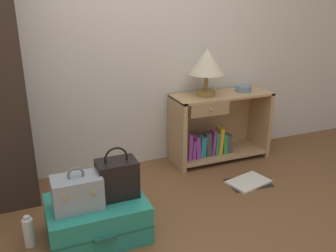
# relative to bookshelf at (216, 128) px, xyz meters

# --- Properties ---
(back_wall) EXTENTS (6.40, 0.10, 2.60)m
(back_wall) POSITION_rel_bookshelf_xyz_m (-0.86, 0.25, 0.98)
(back_wall) COLOR silver
(back_wall) RESTS_ON ground_plane
(bookshelf) EXTENTS (0.96, 0.38, 0.67)m
(bookshelf) POSITION_rel_bookshelf_xyz_m (0.00, 0.00, 0.00)
(bookshelf) COLOR tan
(bookshelf) RESTS_ON ground_plane
(table_lamp) EXTENTS (0.32, 0.32, 0.44)m
(table_lamp) POSITION_rel_bookshelf_xyz_m (-0.14, -0.01, 0.65)
(table_lamp) COLOR olive
(table_lamp) RESTS_ON bookshelf
(bowl) EXTENTS (0.16, 0.16, 0.06)m
(bowl) POSITION_rel_bookshelf_xyz_m (0.28, -0.01, 0.37)
(bowl) COLOR slate
(bowl) RESTS_ON bookshelf
(suitcase_large) EXTENTS (0.65, 0.49, 0.27)m
(suitcase_large) POSITION_rel_bookshelf_xyz_m (-1.36, -0.81, -0.19)
(suitcase_large) COLOR teal
(suitcase_large) RESTS_ON ground_plane
(train_case) EXTENTS (0.31, 0.21, 0.29)m
(train_case) POSITION_rel_bookshelf_xyz_m (-1.48, -0.84, 0.06)
(train_case) COLOR #8E99A3
(train_case) RESTS_ON suitcase_large
(handbag) EXTENTS (0.26, 0.18, 0.36)m
(handbag) POSITION_rel_bookshelf_xyz_m (-1.21, -0.79, 0.08)
(handbag) COLOR black
(handbag) RESTS_ON suitcase_large
(bottle) EXTENTS (0.07, 0.07, 0.22)m
(bottle) POSITION_rel_bookshelf_xyz_m (-1.80, -0.74, -0.22)
(bottle) COLOR white
(bottle) RESTS_ON ground_plane
(open_book_on_floor) EXTENTS (0.40, 0.31, 0.02)m
(open_book_on_floor) POSITION_rel_bookshelf_xyz_m (0.01, -0.58, -0.31)
(open_book_on_floor) COLOR white
(open_book_on_floor) RESTS_ON ground_plane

